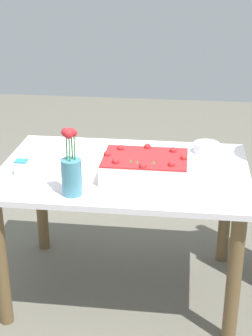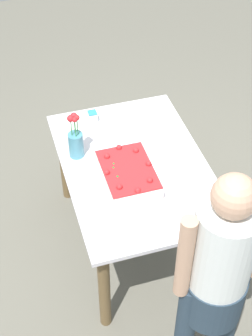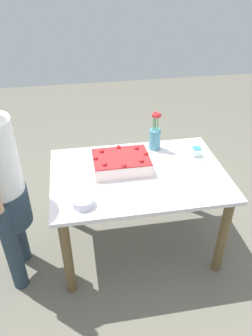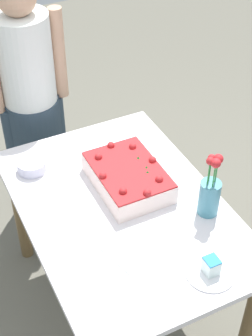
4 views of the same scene
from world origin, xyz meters
TOP-DOWN VIEW (x-y plane):
  - ground_plane at (0.00, 0.00)m, footprint 8.00×8.00m
  - dining_table at (0.00, 0.00)m, footprint 1.28×0.87m
  - sheet_cake at (0.12, -0.08)m, footprint 0.42×0.30m
  - serving_plate_with_slice at (-0.49, -0.15)m, footprint 0.20×0.20m
  - cake_knife at (-0.25, 0.17)m, footprint 0.21×0.08m
  - flower_vase at (-0.20, -0.32)m, footprint 0.09×0.09m
  - fruit_bowl at (0.42, 0.29)m, footprint 0.14×0.14m
  - person_standing at (0.94, 0.12)m, footprint 0.31×0.45m

SIDE VIEW (x-z plane):
  - ground_plane at x=0.00m, z-range 0.00..0.00m
  - dining_table at x=0.00m, z-range 0.25..0.98m
  - cake_knife at x=-0.25m, z-range 0.74..0.74m
  - serving_plate_with_slice at x=-0.49m, z-range 0.72..0.80m
  - fruit_bowl at x=0.42m, z-range 0.74..0.79m
  - sheet_cake at x=0.12m, z-range 0.73..0.85m
  - flower_vase at x=-0.20m, z-range 0.69..1.01m
  - person_standing at x=0.94m, z-range 0.11..1.60m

